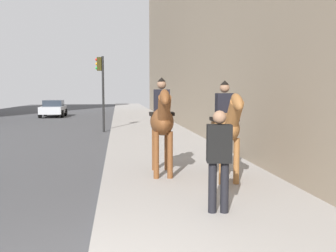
{
  "coord_description": "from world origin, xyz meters",
  "views": [
    {
      "loc": [
        -3.36,
        -0.39,
        2.11
      ],
      "look_at": [
        4.0,
        -1.44,
        1.4
      ],
      "focal_mm": 37.63,
      "sensor_mm": 36.0,
      "label": 1
    }
  ],
  "objects_px": {
    "mounted_horse_far": "(225,125)",
    "traffic_light_near_curb": "(101,82)",
    "mounted_horse_near": "(162,120)",
    "car_mid_lane": "(53,108)",
    "pedestrian_greeting": "(219,155)"
  },
  "relations": [
    {
      "from": "mounted_horse_far",
      "to": "traffic_light_near_curb",
      "type": "distance_m",
      "value": 11.89
    },
    {
      "from": "mounted_horse_far",
      "to": "pedestrian_greeting",
      "type": "height_order",
      "value": "mounted_horse_far"
    },
    {
      "from": "mounted_horse_near",
      "to": "pedestrian_greeting",
      "type": "relative_size",
      "value": 1.38
    },
    {
      "from": "pedestrian_greeting",
      "to": "car_mid_lane",
      "type": "distance_m",
      "value": 26.94
    },
    {
      "from": "traffic_light_near_curb",
      "to": "pedestrian_greeting",
      "type": "bearing_deg",
      "value": -169.61
    },
    {
      "from": "mounted_horse_near",
      "to": "pedestrian_greeting",
      "type": "bearing_deg",
      "value": 15.07
    },
    {
      "from": "car_mid_lane",
      "to": "traffic_light_near_curb",
      "type": "relative_size",
      "value": 1.04
    },
    {
      "from": "mounted_horse_near",
      "to": "car_mid_lane",
      "type": "height_order",
      "value": "mounted_horse_near"
    },
    {
      "from": "traffic_light_near_curb",
      "to": "car_mid_lane",
      "type": "bearing_deg",
      "value": 20.48
    },
    {
      "from": "mounted_horse_near",
      "to": "car_mid_lane",
      "type": "distance_m",
      "value": 24.08
    },
    {
      "from": "mounted_horse_near",
      "to": "mounted_horse_far",
      "type": "height_order",
      "value": "mounted_horse_near"
    },
    {
      "from": "mounted_horse_near",
      "to": "car_mid_lane",
      "type": "bearing_deg",
      "value": -160.89
    },
    {
      "from": "mounted_horse_far",
      "to": "traffic_light_near_curb",
      "type": "xyz_separation_m",
      "value": [
        11.37,
        3.24,
        1.3
      ]
    },
    {
      "from": "pedestrian_greeting",
      "to": "car_mid_lane",
      "type": "relative_size",
      "value": 0.41
    },
    {
      "from": "mounted_horse_far",
      "to": "car_mid_lane",
      "type": "height_order",
      "value": "mounted_horse_far"
    }
  ]
}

